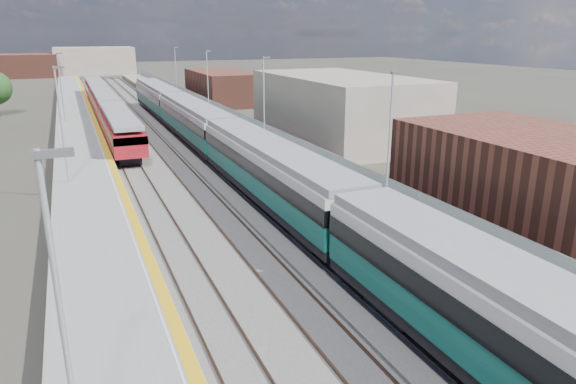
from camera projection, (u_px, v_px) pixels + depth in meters
ground at (176, 141)px, 52.11m from camera, size 320.00×320.00×0.00m
ballast_bed at (150, 138)px, 53.46m from camera, size 10.50×155.00×0.06m
tracks at (153, 134)px, 55.13m from camera, size 8.96×160.00×0.17m
platform_right at (220, 128)px, 56.11m from camera, size 4.70×155.00×8.52m
platform_left at (79, 138)px, 50.76m from camera, size 4.30×155.00×8.52m
buildings at (21, 33)px, 120.10m from camera, size 72.00×185.50×40.00m
green_train at (224, 139)px, 40.90m from camera, size 3.03×84.36×3.34m
red_train at (105, 104)px, 63.94m from camera, size 2.67×54.20×3.37m
tree_d at (335, 86)px, 68.05m from camera, size 4.41×4.41×5.98m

